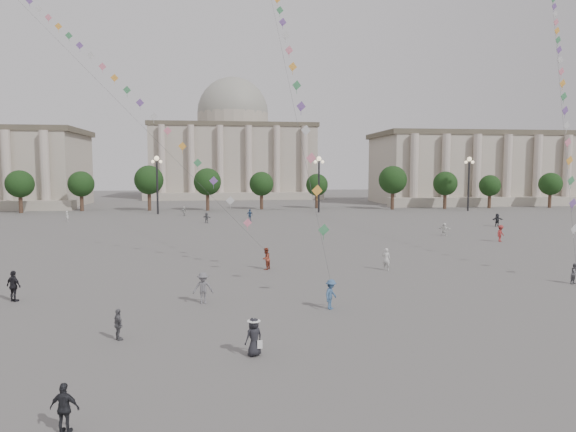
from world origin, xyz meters
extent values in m
plane|color=#5E5B59|center=(0.00, 0.00, 0.00)|extent=(360.00, 360.00, 0.00)
cube|color=#ADA391|center=(75.00, 95.00, 8.00)|extent=(80.00, 22.00, 16.00)
cube|color=brown|center=(75.00, 95.00, 16.60)|extent=(81.60, 22.44, 1.20)
cube|color=#ADA391|center=(75.00, 82.00, 1.00)|extent=(84.00, 4.00, 2.00)
cube|color=#ADA391|center=(0.00, 130.00, 10.00)|extent=(46.00, 30.00, 20.00)
cube|color=brown|center=(0.00, 130.00, 20.60)|extent=(46.92, 30.60, 1.20)
cube|color=#ADA391|center=(0.00, 113.00, 1.00)|extent=(48.30, 4.00, 2.00)
cylinder|color=#ADA391|center=(0.00, 130.00, 22.50)|extent=(21.00, 21.00, 5.00)
sphere|color=gray|center=(0.00, 130.00, 25.00)|extent=(21.00, 21.00, 21.00)
cylinder|color=#3D291E|center=(-42.00, 78.00, 1.76)|extent=(0.70, 0.70, 3.52)
sphere|color=black|center=(-42.00, 78.00, 5.44)|extent=(5.12, 5.12, 5.12)
cylinder|color=#3D291E|center=(-30.00, 78.00, 1.76)|extent=(0.70, 0.70, 3.52)
sphere|color=black|center=(-30.00, 78.00, 5.44)|extent=(5.12, 5.12, 5.12)
cylinder|color=#3D291E|center=(-18.00, 78.00, 1.76)|extent=(0.70, 0.70, 3.52)
sphere|color=black|center=(-18.00, 78.00, 5.44)|extent=(5.12, 5.12, 5.12)
cylinder|color=#3D291E|center=(-6.00, 78.00, 1.76)|extent=(0.70, 0.70, 3.52)
sphere|color=black|center=(-6.00, 78.00, 5.44)|extent=(5.12, 5.12, 5.12)
cylinder|color=#3D291E|center=(6.00, 78.00, 1.76)|extent=(0.70, 0.70, 3.52)
sphere|color=black|center=(6.00, 78.00, 5.44)|extent=(5.12, 5.12, 5.12)
cylinder|color=#3D291E|center=(18.00, 78.00, 1.76)|extent=(0.70, 0.70, 3.52)
sphere|color=black|center=(18.00, 78.00, 5.44)|extent=(5.12, 5.12, 5.12)
cylinder|color=#3D291E|center=(30.00, 78.00, 1.76)|extent=(0.70, 0.70, 3.52)
sphere|color=black|center=(30.00, 78.00, 5.44)|extent=(5.12, 5.12, 5.12)
cylinder|color=#3D291E|center=(42.00, 78.00, 1.76)|extent=(0.70, 0.70, 3.52)
sphere|color=black|center=(42.00, 78.00, 5.44)|extent=(5.12, 5.12, 5.12)
cylinder|color=#3D291E|center=(54.00, 78.00, 1.76)|extent=(0.70, 0.70, 3.52)
sphere|color=black|center=(54.00, 78.00, 5.44)|extent=(5.12, 5.12, 5.12)
cylinder|color=#3D291E|center=(66.00, 78.00, 1.76)|extent=(0.70, 0.70, 3.52)
sphere|color=black|center=(66.00, 78.00, 5.44)|extent=(5.12, 5.12, 5.12)
cylinder|color=#262628|center=(-15.00, 70.00, 5.00)|extent=(0.36, 0.36, 10.00)
sphere|color=#FFE5B2|center=(-15.00, 70.00, 10.20)|extent=(0.90, 0.90, 0.90)
sphere|color=#FFE5B2|center=(-15.70, 70.00, 9.60)|extent=(0.60, 0.60, 0.60)
sphere|color=#FFE5B2|center=(-14.30, 70.00, 9.60)|extent=(0.60, 0.60, 0.60)
cylinder|color=#262628|center=(15.00, 70.00, 5.00)|extent=(0.36, 0.36, 10.00)
sphere|color=#FFE5B2|center=(15.00, 70.00, 10.20)|extent=(0.90, 0.90, 0.90)
sphere|color=#FFE5B2|center=(14.30, 70.00, 9.60)|extent=(0.60, 0.60, 0.60)
sphere|color=#FFE5B2|center=(15.70, 70.00, 9.60)|extent=(0.60, 0.60, 0.60)
cylinder|color=#262628|center=(45.00, 70.00, 5.00)|extent=(0.36, 0.36, 10.00)
sphere|color=#FFE5B2|center=(45.00, 70.00, 10.20)|extent=(0.90, 0.90, 0.90)
sphere|color=#FFE5B2|center=(44.30, 70.00, 9.60)|extent=(0.60, 0.60, 0.60)
sphere|color=#FFE5B2|center=(45.70, 70.00, 9.60)|extent=(0.60, 0.60, 0.60)
imported|color=#354F77|center=(1.11, 55.02, 0.96)|extent=(1.22, 0.91, 1.93)
imported|color=beige|center=(-10.01, 66.21, 0.82)|extent=(1.19, 1.56, 1.64)
imported|color=#5F5E63|center=(-4.22, 5.16, 0.96)|extent=(1.24, 0.72, 1.92)
imported|color=white|center=(24.09, 34.08, 0.80)|extent=(1.49, 1.26, 1.61)
imported|color=maroon|center=(28.18, 28.23, 0.95)|extent=(1.42, 1.25, 1.90)
imported|color=black|center=(36.11, 43.10, 0.93)|extent=(1.77, 0.71, 1.86)
imported|color=silver|center=(-27.48, 58.16, 0.83)|extent=(0.70, 0.71, 1.65)
imported|color=slate|center=(-5.59, 53.05, 0.82)|extent=(1.52, 1.27, 1.64)
imported|color=silver|center=(10.14, 13.86, 0.91)|extent=(0.79, 0.71, 1.82)
imported|color=black|center=(-15.87, 7.05, 0.97)|extent=(1.22, 0.99, 1.94)
imported|color=#58585C|center=(-7.97, -1.21, 0.77)|extent=(0.78, 0.97, 1.54)
imported|color=black|center=(-7.85, -10.00, 0.80)|extent=(1.00, 0.58, 1.60)
imported|color=brown|center=(0.46, 15.36, 0.90)|extent=(1.04, 1.10, 1.79)
imported|color=#3A5A82|center=(3.27, 2.93, 0.88)|extent=(1.21, 1.30, 1.76)
imported|color=#5E5E63|center=(21.97, 7.29, 0.75)|extent=(0.90, 0.82, 1.49)
imported|color=black|center=(-1.65, -4.08, 0.84)|extent=(0.98, 0.87, 1.69)
cone|color=white|center=(-1.65, -4.08, 1.62)|extent=(0.52, 0.52, 0.14)
cylinder|color=white|center=(-1.65, -4.08, 1.56)|extent=(0.60, 0.60, 0.02)
cube|color=white|center=(-1.40, -4.23, 0.55)|extent=(0.22, 0.10, 0.35)
cylinder|color=#3F3F3F|center=(-17.19, 31.33, 18.73)|extent=(0.02, 0.02, 58.76)
cube|color=pink|center=(-0.96, 16.64, 3.73)|extent=(0.76, 0.25, 0.76)
cube|color=silver|center=(-2.37, 17.91, 5.53)|extent=(0.76, 0.25, 0.76)
cube|color=#7850A0|center=(-3.78, 19.19, 7.18)|extent=(0.76, 0.25, 0.76)
cube|color=#418E59|center=(-5.19, 20.47, 8.76)|extent=(0.76, 0.25, 0.76)
cube|color=#F5A639|center=(-6.60, 21.75, 10.27)|extent=(0.76, 0.25, 0.76)
cube|color=pink|center=(-8.01, 23.03, 11.74)|extent=(0.76, 0.25, 0.76)
cube|color=silver|center=(-9.43, 24.30, 13.18)|extent=(0.76, 0.25, 0.76)
cube|color=#7850A0|center=(-10.84, 25.58, 14.58)|extent=(0.76, 0.25, 0.76)
cube|color=#418E59|center=(-12.25, 26.86, 15.96)|extent=(0.76, 0.25, 0.76)
cube|color=#F5A639|center=(-13.66, 28.14, 17.31)|extent=(0.76, 0.25, 0.76)
cube|color=pink|center=(-15.07, 29.41, 18.65)|extent=(0.76, 0.25, 0.76)
cube|color=silver|center=(-16.48, 30.69, 19.96)|extent=(0.76, 0.25, 0.76)
cube|color=#7850A0|center=(-17.90, 31.97, 21.26)|extent=(0.76, 0.25, 0.76)
cube|color=#418E59|center=(-19.31, 33.25, 22.55)|extent=(0.76, 0.25, 0.76)
cube|color=#F5A639|center=(-20.72, 34.52, 23.82)|extent=(0.76, 0.25, 0.76)
cube|color=pink|center=(-22.13, 35.80, 25.08)|extent=(0.76, 0.25, 0.76)
cube|color=silver|center=(-23.54, 37.08, 26.33)|extent=(0.76, 0.25, 0.76)
cube|color=#7850A0|center=(-24.95, 38.36, 27.56)|extent=(0.76, 0.25, 0.76)
cylinder|color=#3F3F3F|center=(2.72, 32.79, 26.38)|extent=(0.02, 0.02, 77.75)
cube|color=#418E59|center=(3.23, 5.06, 4.43)|extent=(0.76, 0.25, 0.76)
cube|color=#F5A639|center=(3.19, 7.19, 6.78)|extent=(0.76, 0.25, 0.76)
cube|color=pink|center=(3.15, 9.33, 8.95)|extent=(0.76, 0.25, 0.76)
cube|color=silver|center=(3.11, 11.46, 11.02)|extent=(0.76, 0.25, 0.76)
cube|color=#7850A0|center=(3.07, 13.59, 13.00)|extent=(0.76, 0.25, 0.76)
cube|color=#418E59|center=(3.03, 15.73, 14.93)|extent=(0.76, 0.25, 0.76)
cube|color=#F5A639|center=(2.99, 17.86, 16.81)|extent=(0.76, 0.25, 0.76)
cube|color=pink|center=(2.95, 19.99, 18.65)|extent=(0.76, 0.25, 0.76)
cube|color=silver|center=(2.92, 22.13, 20.46)|extent=(0.76, 0.25, 0.76)
cube|color=#7850A0|center=(2.88, 24.26, 22.24)|extent=(0.76, 0.25, 0.76)
cube|color=#418E59|center=(2.84, 26.39, 23.99)|extent=(0.76, 0.25, 0.76)
cylinder|color=#3F3F3F|center=(31.08, 23.55, 18.44)|extent=(0.02, 0.02, 50.38)
cube|color=silver|center=(22.73, 8.64, 3.77)|extent=(0.76, 0.25, 0.76)
cube|color=#7850A0|center=(23.49, 10.00, 5.60)|extent=(0.76, 0.25, 0.76)
cube|color=#418E59|center=(24.25, 11.36, 7.29)|extent=(0.76, 0.25, 0.76)
cube|color=#F5A639|center=(25.01, 12.71, 8.89)|extent=(0.76, 0.25, 0.76)
cube|color=pink|center=(25.76, 14.07, 10.43)|extent=(0.76, 0.25, 0.76)
cube|color=silver|center=(26.52, 15.42, 11.93)|extent=(0.76, 0.25, 0.76)
cube|color=#7850A0|center=(27.28, 16.78, 13.39)|extent=(0.76, 0.25, 0.76)
cube|color=#418E59|center=(28.04, 18.13, 14.82)|extent=(0.76, 0.25, 0.76)
cube|color=#F5A639|center=(28.80, 19.49, 16.22)|extent=(0.76, 0.25, 0.76)
cube|color=pink|center=(29.56, 20.84, 17.60)|extent=(0.76, 0.25, 0.76)
cube|color=silver|center=(30.32, 22.20, 18.96)|extent=(0.76, 0.25, 0.76)
cube|color=#7850A0|center=(31.08, 23.55, 20.30)|extent=(0.76, 0.25, 0.76)
cube|color=#418E59|center=(31.84, 24.91, 21.62)|extent=(0.76, 0.25, 0.76)
cube|color=#F5A639|center=(32.60, 26.26, 22.93)|extent=(0.76, 0.25, 0.76)
cube|color=pink|center=(33.36, 27.62, 24.22)|extent=(0.76, 0.25, 0.76)
cube|color=silver|center=(34.12, 28.98, 25.51)|extent=(0.76, 0.25, 0.76)
cube|color=#7850A0|center=(34.88, 30.33, 26.77)|extent=(0.76, 0.25, 0.76)
camera|label=1|loc=(-2.88, -25.98, 8.15)|focal=32.00mm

